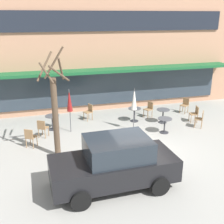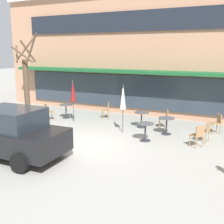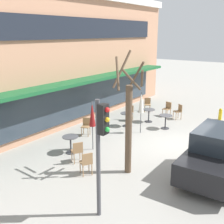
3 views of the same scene
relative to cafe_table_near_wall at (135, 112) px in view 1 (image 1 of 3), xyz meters
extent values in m
plane|color=#9E9B93|center=(-1.11, -3.53, -0.52)|extent=(80.00, 80.00, 0.00)
cube|color=tan|center=(-1.11, 6.47, 3.14)|extent=(18.78, 8.00, 7.32)
cube|color=#19592D|center=(-1.11, 1.92, 2.03)|extent=(15.96, 1.10, 0.16)
cube|color=#1E232D|center=(-1.11, 2.41, 4.75)|extent=(15.02, 0.10, 1.10)
cube|color=#2D3842|center=(-1.11, 2.41, 0.83)|extent=(15.02, 0.10, 1.90)
cylinder|color=#333338|center=(0.00, 0.00, -0.50)|extent=(0.44, 0.44, 0.03)
cylinder|color=#333338|center=(0.00, 0.00, -0.14)|extent=(0.07, 0.07, 0.70)
cylinder|color=#4C4C51|center=(0.00, 0.00, 0.23)|extent=(0.70, 0.70, 0.03)
cylinder|color=#333338|center=(0.88, -1.93, -0.50)|extent=(0.44, 0.44, 0.03)
cylinder|color=#333338|center=(0.88, -1.93, -0.14)|extent=(0.07, 0.07, 0.70)
cylinder|color=#4C4C51|center=(0.88, -1.93, 0.23)|extent=(0.70, 0.70, 0.03)
cylinder|color=#333338|center=(-4.45, 0.01, -0.50)|extent=(0.44, 0.44, 0.03)
cylinder|color=#333338|center=(-4.45, 0.01, -0.14)|extent=(0.07, 0.07, 0.70)
cylinder|color=#4C4C51|center=(-4.45, 0.01, 0.23)|extent=(0.70, 0.70, 0.03)
cylinder|color=#333338|center=(1.41, -0.62, -0.50)|extent=(0.44, 0.44, 0.03)
cylinder|color=#333338|center=(1.41, -0.62, -0.14)|extent=(0.07, 0.07, 0.70)
cylinder|color=#4C4C51|center=(1.41, -0.62, 0.23)|extent=(0.70, 0.70, 0.03)
cylinder|color=#4C4C51|center=(-3.60, -0.52, 0.58)|extent=(0.04, 0.04, 2.20)
cone|color=maroon|center=(-3.60, -0.52, 1.13)|extent=(0.28, 0.28, 1.10)
cylinder|color=#4C4C51|center=(-0.48, -1.17, 0.58)|extent=(0.04, 0.04, 2.20)
cone|color=silver|center=(-0.48, -1.17, 1.13)|extent=(0.28, 0.28, 1.10)
cylinder|color=#9E754C|center=(0.88, 0.19, -0.29)|extent=(0.04, 0.04, 0.45)
cylinder|color=#9E754C|center=(0.75, 0.50, -0.29)|extent=(0.04, 0.04, 0.45)
cylinder|color=#9E754C|center=(1.20, 0.32, -0.29)|extent=(0.04, 0.04, 0.45)
cylinder|color=#9E754C|center=(1.06, 0.64, -0.29)|extent=(0.04, 0.04, 0.45)
cube|color=#9E754C|center=(0.97, 0.41, -0.05)|extent=(0.52, 0.52, 0.04)
cube|color=#9E754C|center=(1.14, 0.48, 0.17)|extent=(0.19, 0.38, 0.40)
cylinder|color=#9E754C|center=(2.86, -1.11, -0.29)|extent=(0.04, 0.04, 0.45)
cylinder|color=#9E754C|center=(2.93, -0.78, -0.29)|extent=(0.04, 0.04, 0.45)
cylinder|color=#9E754C|center=(3.19, -1.19, -0.29)|extent=(0.04, 0.04, 0.45)
cylinder|color=#9E754C|center=(3.26, -0.86, -0.29)|extent=(0.04, 0.04, 0.45)
cube|color=#9E754C|center=(3.06, -0.98, -0.05)|extent=(0.48, 0.48, 0.04)
cube|color=#9E754C|center=(3.24, -1.02, 0.17)|extent=(0.13, 0.40, 0.40)
cylinder|color=#9E754C|center=(2.67, -1.79, -0.29)|extent=(0.04, 0.04, 0.45)
cylinder|color=#9E754C|center=(2.88, -1.52, -0.29)|extent=(0.04, 0.04, 0.45)
cylinder|color=#9E754C|center=(2.94, -1.99, -0.29)|extent=(0.04, 0.04, 0.45)
cylinder|color=#9E754C|center=(3.15, -1.72, -0.29)|extent=(0.04, 0.04, 0.45)
cube|color=#9E754C|center=(2.91, -1.75, -0.05)|extent=(0.56, 0.56, 0.04)
cube|color=#9E754C|center=(3.05, -1.86, 0.17)|extent=(0.27, 0.34, 0.40)
cylinder|color=#9E754C|center=(-5.57, -1.53, -0.29)|extent=(0.04, 0.04, 0.45)
cylinder|color=#9E754C|center=(-5.28, -1.71, -0.29)|extent=(0.04, 0.04, 0.45)
cylinder|color=#9E754C|center=(-5.74, -1.82, -0.29)|extent=(0.04, 0.04, 0.45)
cylinder|color=#9E754C|center=(-5.45, -2.00, -0.29)|extent=(0.04, 0.04, 0.45)
cube|color=#9E754C|center=(-5.51, -1.77, -0.05)|extent=(0.55, 0.55, 0.04)
cube|color=#9E754C|center=(-5.60, -1.92, 0.17)|extent=(0.36, 0.24, 0.40)
cylinder|color=#9E754C|center=(-2.52, 0.67, -0.29)|extent=(0.04, 0.04, 0.45)
cylinder|color=#9E754C|center=(-2.66, 0.98, -0.29)|extent=(0.04, 0.04, 0.45)
cylinder|color=#9E754C|center=(-2.21, 0.80, -0.29)|extent=(0.04, 0.04, 0.45)
cylinder|color=#9E754C|center=(-2.35, 1.12, -0.29)|extent=(0.04, 0.04, 0.45)
cube|color=#9E754C|center=(-2.44, 0.89, -0.05)|extent=(0.53, 0.53, 0.04)
cube|color=#9E754C|center=(-2.27, 0.96, 0.17)|extent=(0.20, 0.38, 0.40)
cylinder|color=#9E754C|center=(-5.00, -0.57, -0.29)|extent=(0.04, 0.04, 0.45)
cylinder|color=#9E754C|center=(-4.71, -0.75, -0.29)|extent=(0.04, 0.04, 0.45)
cylinder|color=#9E754C|center=(-5.18, -0.86, -0.29)|extent=(0.04, 0.04, 0.45)
cylinder|color=#9E754C|center=(-4.88, -1.04, -0.29)|extent=(0.04, 0.04, 0.45)
cube|color=#9E754C|center=(-4.94, -0.80, -0.05)|extent=(0.55, 0.55, 0.04)
cube|color=#9E754C|center=(-5.03, -0.96, 0.17)|extent=(0.36, 0.24, 0.40)
cylinder|color=#9E754C|center=(3.29, 0.29, -0.29)|extent=(0.04, 0.04, 0.45)
cylinder|color=#9E754C|center=(3.12, 0.58, -0.29)|extent=(0.04, 0.04, 0.45)
cylinder|color=#9E754C|center=(3.59, 0.46, -0.29)|extent=(0.04, 0.04, 0.45)
cylinder|color=#9E754C|center=(3.42, 0.75, -0.29)|extent=(0.04, 0.04, 0.45)
cube|color=#9E754C|center=(3.36, 0.52, -0.05)|extent=(0.55, 0.55, 0.04)
cube|color=#9E754C|center=(3.51, 0.61, 0.17)|extent=(0.24, 0.36, 0.40)
cube|color=black|center=(-2.86, -5.71, 0.18)|extent=(4.24, 1.89, 0.76)
cube|color=#232B33|center=(-2.71, -5.70, 0.90)|extent=(2.13, 1.64, 0.68)
cylinder|color=black|center=(-4.14, -6.63, -0.20)|extent=(0.64, 0.23, 0.64)
cylinder|color=black|center=(-4.18, -4.83, -0.20)|extent=(0.64, 0.23, 0.64)
cylinder|color=black|center=(-1.54, -6.58, -0.20)|extent=(0.64, 0.23, 0.64)
cylinder|color=black|center=(-1.58, -4.78, -0.20)|extent=(0.64, 0.23, 0.64)
cylinder|color=brown|center=(-4.47, -2.93, 1.13)|extent=(0.24, 0.24, 3.30)
cylinder|color=brown|center=(-4.15, -3.03, 3.13)|extent=(0.29, 0.72, 0.95)
cylinder|color=brown|center=(-4.37, -2.55, 3.30)|extent=(0.85, 0.30, 1.28)
cylinder|color=brown|center=(-4.74, -2.62, 3.19)|extent=(0.72, 0.63, 1.08)
cylinder|color=brown|center=(-4.70, -3.15, 3.03)|extent=(0.53, 0.56, 0.76)
cylinder|color=brown|center=(-4.26, -3.30, 3.01)|extent=(0.82, 0.53, 0.73)
camera|label=1|loc=(-5.16, -13.68, 5.02)|focal=45.00mm
camera|label=2|loc=(4.53, -12.58, 3.18)|focal=45.00mm
camera|label=3|loc=(-12.56, -7.99, 4.52)|focal=45.00mm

